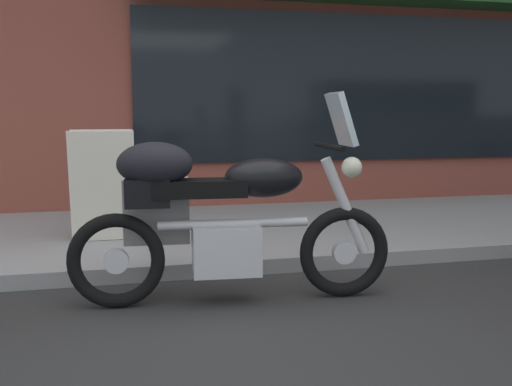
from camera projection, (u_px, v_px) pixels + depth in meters
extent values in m
plane|color=#2D2D2D|center=(252.00, 339.00, 3.26)|extent=(80.00, 80.00, 0.00)
torus|color=black|center=(344.00, 252.00, 3.98)|extent=(0.63, 0.14, 0.62)
cylinder|color=silver|center=(344.00, 252.00, 3.98)|extent=(0.16, 0.07, 0.16)
torus|color=black|center=(116.00, 261.00, 3.74)|extent=(0.63, 0.14, 0.62)
cylinder|color=silver|center=(116.00, 261.00, 3.74)|extent=(0.16, 0.07, 0.16)
cube|color=silver|center=(226.00, 249.00, 3.84)|extent=(0.46, 0.33, 0.32)
cylinder|color=silver|center=(233.00, 224.00, 3.83)|extent=(0.99, 0.14, 0.06)
ellipsoid|color=black|center=(264.00, 178.00, 3.82)|extent=(0.54, 0.32, 0.26)
cube|color=black|center=(199.00, 188.00, 3.76)|extent=(0.62, 0.29, 0.11)
cube|color=black|center=(148.00, 192.00, 3.71)|extent=(0.30, 0.24, 0.18)
cylinder|color=silver|center=(345.00, 206.00, 3.93)|extent=(0.35, 0.10, 0.67)
cylinder|color=black|center=(329.00, 147.00, 3.86)|extent=(0.08, 0.62, 0.04)
cube|color=silver|center=(341.00, 119.00, 3.85)|extent=(0.17, 0.33, 0.35)
sphere|color=#EAEACC|center=(352.00, 167.00, 3.90)|extent=(0.14, 0.14, 0.14)
cube|color=#9E9E9E|center=(156.00, 211.00, 3.98)|extent=(0.45, 0.23, 0.44)
cube|color=black|center=(155.00, 208.00, 4.08)|extent=(0.37, 0.04, 0.03)
ellipsoid|color=black|center=(155.00, 164.00, 3.69)|extent=(0.50, 0.36, 0.28)
cube|color=silver|center=(102.00, 187.00, 5.05)|extent=(0.55, 0.20, 0.98)
cube|color=silver|center=(103.00, 184.00, 5.26)|extent=(0.55, 0.20, 0.98)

